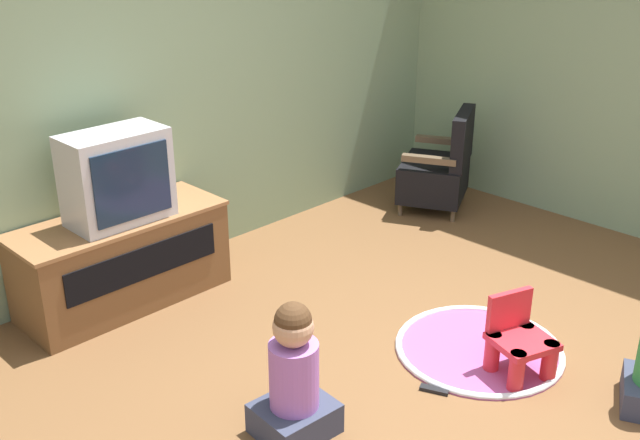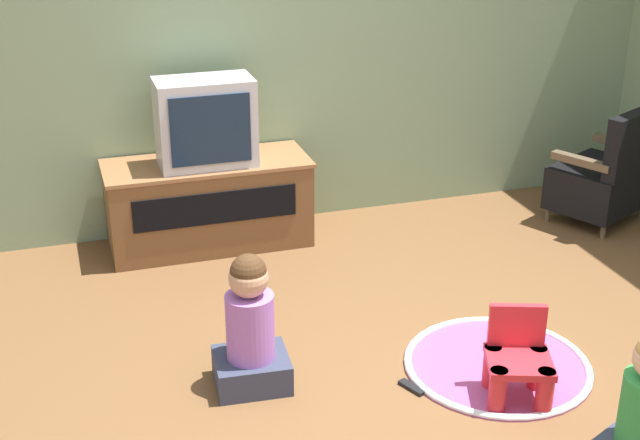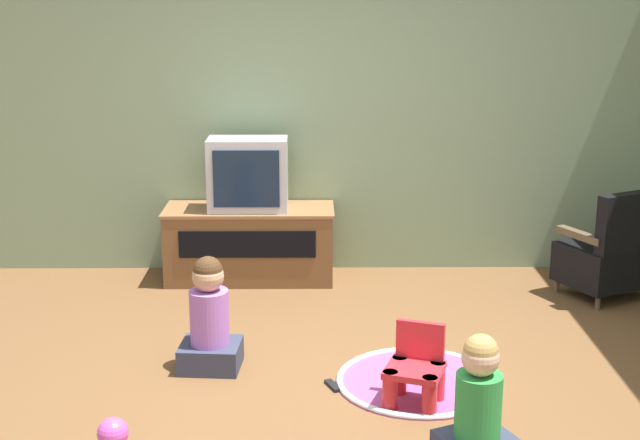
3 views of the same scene
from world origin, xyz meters
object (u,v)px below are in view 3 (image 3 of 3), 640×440
black_armchair (611,254)px  child_watching_center (210,320)px  television (248,174)px  yellow_kid_chair (415,374)px  child_watching_left (478,409)px  remote_control (333,386)px  toy_ball (113,433)px  tv_cabinet (250,242)px

black_armchair → child_watching_center: (-2.80, -1.24, -0.03)m
television → yellow_kid_chair: 2.47m
child_watching_left → child_watching_center: size_ratio=0.95×
yellow_kid_chair → television: bearing=136.0°
black_armchair → remote_control: 2.59m
child_watching_center → toy_ball: child_watching_center is taller
toy_ball → black_armchair: bearing=34.7°
black_armchair → tv_cabinet: bearing=-36.1°
tv_cabinet → yellow_kid_chair: size_ratio=2.95×
remote_control → black_armchair: bearing=-77.1°
yellow_kid_chair → child_watching_left: 0.69m
yellow_kid_chair → toy_ball: 1.63m
television → toy_ball: (-0.50, -2.60, -0.77)m
tv_cabinet → black_armchair: bearing=-9.5°
television → child_watching_center: television is taller
television → child_watching_center: (-0.12, -1.64, -0.55)m
child_watching_center → television: bearing=90.0°
television → child_watching_left: bearing=-65.3°
tv_cabinet → child_watching_center: child_watching_center is taller
black_armchair → child_watching_left: black_armchair is taller
black_armchair → child_watching_center: bearing=-2.7°
remote_control → television: bearing=-5.9°
yellow_kid_chair → remote_control: (-0.44, 0.21, -0.17)m
yellow_kid_chair → child_watching_center: child_watching_center is taller
black_armchair → yellow_kid_chair: black_armchair is taller
television → remote_control: (0.61, -1.92, -0.84)m
television → child_watching_center: size_ratio=0.86×
black_armchair → toy_ball: 3.87m
black_armchair → remote_control: black_armchair is taller
child_watching_left → remote_control: bearing=103.5°
remote_control → child_watching_center: bearing=45.6°
tv_cabinet → remote_control: size_ratio=8.44×
yellow_kid_chair → toy_ball: (-1.56, -0.47, -0.10)m
television → yellow_kid_chair: (1.05, -2.13, -0.67)m
tv_cabinet → television: 0.55m
child_watching_left → remote_control: child_watching_left is taller
child_watching_left → yellow_kid_chair: bearing=84.6°
tv_cabinet → black_armchair: (2.67, -0.45, 0.03)m
tv_cabinet → child_watching_left: size_ratio=1.97×
child_watching_center → remote_control: (0.73, -0.28, -0.29)m
child_watching_center → remote_control: 0.84m
yellow_kid_chair → child_watching_left: bearing=-51.0°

